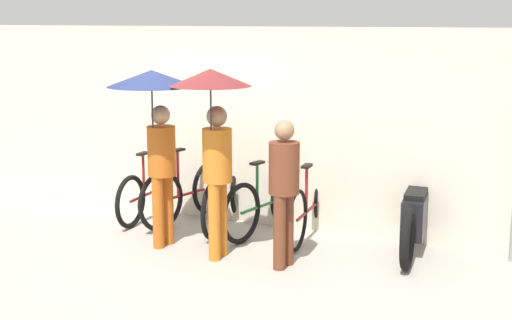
% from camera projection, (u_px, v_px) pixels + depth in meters
% --- Properties ---
extents(ground_plane, '(30.00, 30.00, 0.00)m').
position_uv_depth(ground_plane, '(160.00, 266.00, 7.57)').
color(ground_plane, '#9E998E').
extents(back_wall, '(11.45, 0.12, 2.49)m').
position_uv_depth(back_wall, '(238.00, 126.00, 9.06)').
color(back_wall, beige).
rests_on(back_wall, ground).
extents(parked_bicycle_0, '(0.44, 1.70, 1.06)m').
position_uv_depth(parked_bicycle_0, '(151.00, 191.00, 9.37)').
color(parked_bicycle_0, black).
rests_on(parked_bicycle_0, ground).
extents(parked_bicycle_1, '(0.56, 1.67, 1.03)m').
position_uv_depth(parked_bicycle_1, '(188.00, 193.00, 9.13)').
color(parked_bicycle_1, black).
rests_on(parked_bicycle_1, ground).
extents(parked_bicycle_2, '(0.44, 1.75, 1.10)m').
position_uv_depth(parked_bicycle_2, '(227.00, 198.00, 8.94)').
color(parked_bicycle_2, black).
rests_on(parked_bicycle_2, ground).
extents(parked_bicycle_3, '(0.51, 1.68, 1.10)m').
position_uv_depth(parked_bicycle_3, '(266.00, 203.00, 8.66)').
color(parked_bicycle_3, black).
rests_on(parked_bicycle_3, ground).
extents(parked_bicycle_4, '(0.44, 1.80, 0.97)m').
position_uv_depth(parked_bicycle_4, '(311.00, 207.00, 8.52)').
color(parked_bicycle_4, black).
rests_on(parked_bicycle_4, ground).
extents(pedestrian_leading, '(0.98, 0.98, 2.04)m').
position_uv_depth(pedestrian_leading, '(155.00, 110.00, 7.87)').
color(pedestrian_leading, '#B25619').
rests_on(pedestrian_leading, ground).
extents(pedestrian_center, '(0.86, 0.86, 2.08)m').
position_uv_depth(pedestrian_center, '(214.00, 118.00, 7.47)').
color(pedestrian_center, '#C66B1E').
rests_on(pedestrian_center, ground).
extents(pedestrian_trailing, '(0.32, 0.32, 1.57)m').
position_uv_depth(pedestrian_trailing, '(284.00, 183.00, 7.38)').
color(pedestrian_trailing, brown).
rests_on(pedestrian_trailing, ground).
extents(motorcycle, '(0.58, 2.03, 0.90)m').
position_uv_depth(motorcycle, '(415.00, 217.00, 8.03)').
color(motorcycle, black).
rests_on(motorcycle, ground).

